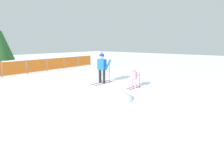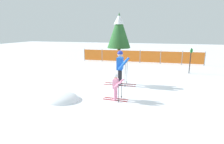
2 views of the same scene
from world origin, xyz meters
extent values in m
plane|color=white|center=(0.00, 0.00, 0.00)|extent=(60.00, 60.00, 0.00)
cube|color=maroon|center=(-0.24, 0.07, 0.01)|extent=(1.60, 0.11, 0.02)
cube|color=maroon|center=(-0.23, -0.24, 0.01)|extent=(1.60, 0.11, 0.02)
cylinder|color=black|center=(-0.24, 0.07, 0.40)|extent=(0.15, 0.15, 0.76)
cylinder|color=black|center=(-0.23, -0.24, 0.40)|extent=(0.15, 0.15, 0.76)
cube|color=blue|center=(-0.23, -0.09, 1.07)|extent=(0.29, 0.48, 0.59)
cylinder|color=blue|center=(-0.05, 0.22, 1.07)|extent=(0.48, 0.14, 0.54)
cylinder|color=blue|center=(-0.03, -0.37, 1.07)|extent=(0.48, 0.14, 0.54)
sphere|color=#D8AD8C|center=(-0.23, -0.09, 1.52)|extent=(0.25, 0.25, 0.25)
sphere|color=navy|center=(-0.23, -0.09, 1.56)|extent=(0.26, 0.26, 0.26)
cylinder|color=black|center=(0.06, 0.24, 0.59)|extent=(0.02, 0.02, 1.18)
cylinder|color=black|center=(0.06, 0.24, 0.06)|extent=(0.07, 0.07, 0.01)
cylinder|color=black|center=(0.08, -0.39, 0.59)|extent=(0.02, 0.02, 1.18)
cylinder|color=black|center=(0.08, -0.39, 0.06)|extent=(0.07, 0.07, 0.01)
cube|color=maroon|center=(0.04, -1.95, 0.01)|extent=(0.97, 0.08, 0.02)
cube|color=maroon|center=(0.03, -2.14, 0.01)|extent=(0.97, 0.08, 0.02)
cylinder|color=pink|center=(0.04, -1.95, 0.25)|extent=(0.09, 0.09, 0.46)
cylinder|color=pink|center=(0.03, -2.14, 0.25)|extent=(0.09, 0.09, 0.46)
cube|color=pink|center=(0.03, -2.04, 0.66)|extent=(0.17, 0.29, 0.36)
cylinder|color=pink|center=(0.17, -1.87, 0.68)|extent=(0.32, 0.08, 0.30)
cylinder|color=pink|center=(0.16, -2.23, 0.68)|extent=(0.32, 0.08, 0.30)
sphere|color=#D8AD8C|center=(0.03, -2.04, 0.93)|extent=(0.15, 0.15, 0.15)
sphere|color=white|center=(0.03, -2.04, 0.95)|extent=(0.16, 0.16, 0.16)
cylinder|color=black|center=(0.22, -1.83, 0.36)|extent=(0.02, 0.02, 0.71)
cylinder|color=black|center=(0.22, -1.83, 0.06)|extent=(0.07, 0.07, 0.01)
cylinder|color=black|center=(0.21, -2.27, 0.36)|extent=(0.02, 0.02, 0.71)
cylinder|color=black|center=(0.21, -2.27, 0.06)|extent=(0.07, 0.07, 0.01)
cylinder|color=gray|center=(-3.21, 6.15, 0.55)|extent=(0.06, 0.06, 1.09)
cylinder|color=gray|center=(-1.57, 6.21, 0.55)|extent=(0.06, 0.06, 1.09)
cylinder|color=gray|center=(0.07, 6.26, 0.55)|extent=(0.06, 0.06, 1.09)
cylinder|color=gray|center=(1.71, 6.31, 0.55)|extent=(0.06, 0.06, 1.09)
cylinder|color=gray|center=(3.35, 6.36, 0.55)|extent=(0.06, 0.06, 1.09)
cylinder|color=gray|center=(4.99, 6.41, 0.55)|extent=(0.06, 0.06, 1.09)
cube|color=orange|center=(-2.39, 6.18, 0.55)|extent=(1.64, 0.08, 0.92)
cube|color=orange|center=(-0.75, 6.23, 0.55)|extent=(1.64, 0.08, 0.92)
cube|color=orange|center=(0.89, 6.28, 0.55)|extent=(1.64, 0.08, 0.92)
cube|color=orange|center=(2.53, 6.33, 0.55)|extent=(1.64, 0.08, 0.92)
cube|color=orange|center=(4.17, 6.39, 0.55)|extent=(1.64, 0.08, 0.92)
cylinder|color=black|center=(3.46, 3.34, 0.79)|extent=(0.05, 0.05, 1.58)
cylinder|color=green|center=(3.48, 3.36, 1.42)|extent=(0.19, 0.23, 0.28)
ellipsoid|color=white|center=(-1.99, -2.59, 0.00)|extent=(1.38, 1.17, 0.55)
camera|label=1|loc=(-7.32, -6.72, 2.23)|focal=28.00mm
camera|label=2|loc=(1.55, -8.22, 2.61)|focal=28.00mm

